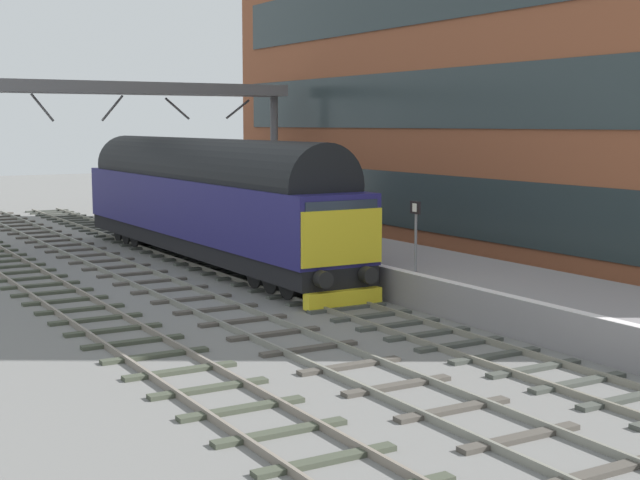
# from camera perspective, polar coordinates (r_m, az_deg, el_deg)

# --- Properties ---
(ground_plane) EXTENTS (140.00, 140.00, 0.00)m
(ground_plane) POSITION_cam_1_polar(r_m,az_deg,el_deg) (29.81, -2.78, -2.87)
(ground_plane) COLOR slate
(ground_plane) RESTS_ON ground
(track_main) EXTENTS (2.50, 60.00, 0.15)m
(track_main) POSITION_cam_1_polar(r_m,az_deg,el_deg) (29.80, -2.78, -2.77)
(track_main) COLOR slate
(track_main) RESTS_ON ground
(track_adjacent_west) EXTENTS (2.50, 60.00, 0.15)m
(track_adjacent_west) POSITION_cam_1_polar(r_m,az_deg,el_deg) (28.45, -8.63, -3.31)
(track_adjacent_west) COLOR gray
(track_adjacent_west) RESTS_ON ground
(track_adjacent_far_west) EXTENTS (2.50, 60.00, 0.15)m
(track_adjacent_far_west) POSITION_cam_1_polar(r_m,az_deg,el_deg) (27.43, -15.06, -3.88)
(track_adjacent_far_west) COLOR gray
(track_adjacent_far_west) RESTS_ON ground
(station_platform) EXTENTS (4.00, 44.00, 1.01)m
(station_platform) POSITION_cam_1_polar(r_m,az_deg,el_deg) (31.53, 3.02, -1.39)
(station_platform) COLOR gray
(station_platform) RESTS_ON ground
(diesel_locomotive) EXTENTS (2.74, 19.92, 4.68)m
(diesel_locomotive) POSITION_cam_1_polar(r_m,az_deg,el_deg) (34.57, -7.15, 2.64)
(diesel_locomotive) COLOR black
(diesel_locomotive) RESTS_ON ground
(platform_number_sign) EXTENTS (0.10, 0.44, 2.02)m
(platform_number_sign) POSITION_cam_1_polar(r_m,az_deg,el_deg) (26.36, 5.93, 0.92)
(platform_number_sign) COLOR slate
(platform_number_sign) RESTS_ON station_platform
(waiting_passenger) EXTENTS (0.46, 0.47, 1.64)m
(waiting_passenger) POSITION_cam_1_polar(r_m,az_deg,el_deg) (35.90, -1.98, 2.06)
(waiting_passenger) COLOR #302E3E
(waiting_passenger) RESTS_ON station_platform
(overhead_footbridge) EXTENTS (15.87, 2.00, 6.97)m
(overhead_footbridge) POSITION_cam_1_polar(r_m,az_deg,el_deg) (40.45, -12.75, 8.70)
(overhead_footbridge) COLOR slate
(overhead_footbridge) RESTS_ON ground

